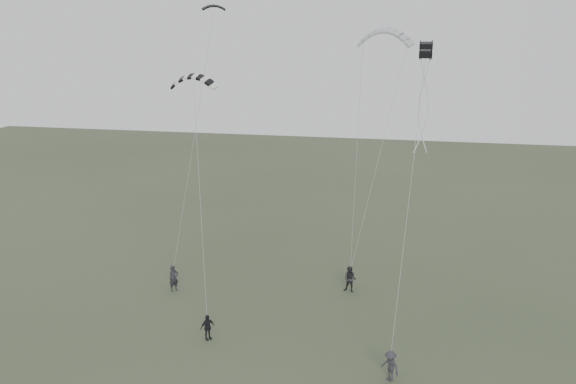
% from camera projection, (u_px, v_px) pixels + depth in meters
% --- Properties ---
extents(ground, '(140.00, 140.00, 0.00)m').
position_uv_depth(ground, '(257.00, 345.00, 31.90)').
color(ground, '#38442D').
rests_on(ground, ground).
extents(flyer_left, '(0.78, 0.79, 1.84)m').
position_uv_depth(flyer_left, '(174.00, 278.00, 38.59)').
color(flyer_left, black).
rests_on(flyer_left, ground).
extents(flyer_right, '(1.04, 0.90, 1.84)m').
position_uv_depth(flyer_right, '(350.00, 279.00, 38.42)').
color(flyer_right, black).
rests_on(flyer_right, ground).
extents(flyer_center, '(0.86, 0.93, 1.54)m').
position_uv_depth(flyer_center, '(207.00, 327.00, 32.35)').
color(flyer_center, black).
rests_on(flyer_center, ground).
extents(flyer_far, '(1.22, 1.14, 1.65)m').
position_uv_depth(flyer_far, '(390.00, 366.00, 28.41)').
color(flyer_far, '#2B2B31').
rests_on(flyer_far, ground).
extents(kite_dark_small, '(1.71, 1.20, 0.62)m').
position_uv_depth(kite_dark_small, '(214.00, 6.00, 38.31)').
color(kite_dark_small, black).
rests_on(kite_dark_small, flyer_left).
extents(kite_pale_large, '(4.09, 2.14, 1.81)m').
position_uv_depth(kite_pale_large, '(385.00, 31.00, 38.63)').
color(kite_pale_large, '#A6A8AB').
rests_on(kite_pale_large, flyer_right).
extents(kite_striped, '(2.90, 1.09, 1.30)m').
position_uv_depth(kite_striped, '(193.00, 76.00, 34.03)').
color(kite_striped, black).
rests_on(kite_striped, flyer_center).
extents(kite_box, '(0.70, 0.82, 0.85)m').
position_uv_depth(kite_box, '(426.00, 50.00, 29.45)').
color(kite_box, black).
rests_on(kite_box, flyer_far).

